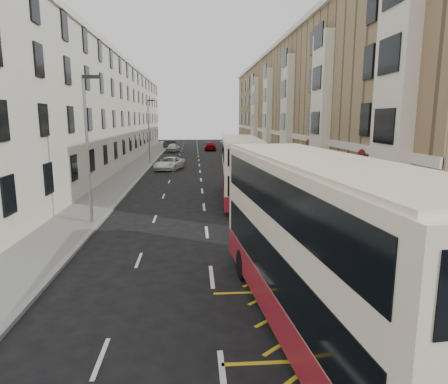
{
  "coord_description": "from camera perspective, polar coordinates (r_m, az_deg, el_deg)",
  "views": [
    {
      "loc": [
        -0.59,
        -10.25,
        5.93
      ],
      "look_at": [
        0.85,
        9.14,
        2.3
      ],
      "focal_mm": 32.0,
      "sensor_mm": 36.0,
      "label": 1
    }
  ],
  "objects": [
    {
      "name": "double_decker_front",
      "position": [
        11.28,
        13.35,
        -7.48
      ],
      "size": [
        3.88,
        12.46,
        4.89
      ],
      "rotation": [
        0.0,
        0.0,
        0.09
      ],
      "color": "#FDEFC9",
      "rests_on": "ground"
    },
    {
      "name": "double_decker_rear",
      "position": [
        29.08,
        2.4,
        3.39
      ],
      "size": [
        3.24,
        11.42,
        4.5
      ],
      "rotation": [
        0.0,
        0.0,
        -0.06
      ],
      "color": "#FDEFC9",
      "rests_on": "ground"
    },
    {
      "name": "terrace_right",
      "position": [
        57.76,
        11.56,
        11.96
      ],
      "size": [
        10.75,
        79.0,
        15.25
      ],
      "color": "#927D54",
      "rests_on": "ground"
    },
    {
      "name": "car_dark",
      "position": [
        77.97,
        -7.67,
        6.71
      ],
      "size": [
        3.19,
        4.99,
        1.55
      ],
      "primitive_type": "imported",
      "rotation": [
        0.0,
        0.0,
        0.36
      ],
      "color": "black",
      "rests_on": "ground"
    },
    {
      "name": "white_van",
      "position": [
        46.45,
        -7.78,
        4.06
      ],
      "size": [
        3.75,
        5.66,
        1.44
      ],
      "primitive_type": "imported",
      "rotation": [
        0.0,
        0.0,
        -0.28
      ],
      "color": "white",
      "rests_on": "ground"
    },
    {
      "name": "kerb_right",
      "position": [
        41.21,
        5.01,
        2.38
      ],
      "size": [
        0.25,
        120.0,
        0.15
      ],
      "primitive_type": "cube",
      "color": "gray",
      "rests_on": "ground"
    },
    {
      "name": "street_lamp_far",
      "position": [
        52.59,
        -10.65,
        9.0
      ],
      "size": [
        0.93,
        0.18,
        8.0
      ],
      "color": "gray",
      "rests_on": "pavement_left"
    },
    {
      "name": "car_silver",
      "position": [
        70.35,
        -7.35,
        6.3
      ],
      "size": [
        2.47,
        4.73,
        1.54
      ],
      "primitive_type": "imported",
      "rotation": [
        0.0,
        0.0,
        -0.15
      ],
      "color": "#B0B3B7",
      "rests_on": "ground"
    },
    {
      "name": "pedestrian_far",
      "position": [
        14.48,
        27.77,
        -10.33
      ],
      "size": [
        1.16,
        0.78,
        1.82
      ],
      "primitive_type": "imported",
      "rotation": [
        0.0,
        0.0,
        2.8
      ],
      "color": "black",
      "rests_on": "pavement_right"
    },
    {
      "name": "car_red",
      "position": [
        73.78,
        -1.98,
        6.55
      ],
      "size": [
        2.18,
        5.1,
        1.47
      ],
      "primitive_type": "imported",
      "rotation": [
        0.0,
        0.0,
        3.12
      ],
      "color": "#970002",
      "rests_on": "ground"
    },
    {
      "name": "guard_railing",
      "position": [
        18.13,
        18.23,
        -6.21
      ],
      "size": [
        0.06,
        6.56,
        1.01
      ],
      "color": "red",
      "rests_on": "pavement_right"
    },
    {
      "name": "ground",
      "position": [
        11.86,
        -0.88,
        -19.42
      ],
      "size": [
        200.0,
        200.0,
        0.0
      ],
      "primitive_type": "plane",
      "color": "black",
      "rests_on": "ground"
    },
    {
      "name": "terrace_left",
      "position": [
        57.22,
        -17.52,
        10.7
      ],
      "size": [
        9.18,
        79.0,
        13.25
      ],
      "color": "silver",
      "rests_on": "ground"
    },
    {
      "name": "kerb_left",
      "position": [
        41.04,
        -11.78,
        2.16
      ],
      "size": [
        0.25,
        120.0,
        0.15
      ],
      "primitive_type": "cube",
      "color": "gray",
      "rests_on": "ground"
    },
    {
      "name": "pavement_right",
      "position": [
        41.57,
        7.74,
        2.4
      ],
      "size": [
        4.0,
        120.0,
        0.15
      ],
      "primitive_type": "cube",
      "color": "slate",
      "rests_on": "ground"
    },
    {
      "name": "road_markings",
      "position": [
        55.57,
        -3.61,
        4.45
      ],
      "size": [
        10.0,
        110.0,
        0.01
      ],
      "primitive_type": null,
      "color": "silver",
      "rests_on": "ground"
    },
    {
      "name": "pavement_left",
      "position": [
        41.26,
        -13.84,
        2.12
      ],
      "size": [
        3.0,
        120.0,
        0.15
      ],
      "primitive_type": "cube",
      "color": "slate",
      "rests_on": "ground"
    },
    {
      "name": "street_lamp_near",
      "position": [
        23.02,
        -18.86,
        6.8
      ],
      "size": [
        0.93,
        0.18,
        8.0
      ],
      "color": "gray",
      "rests_on": "pavement_left"
    }
  ]
}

